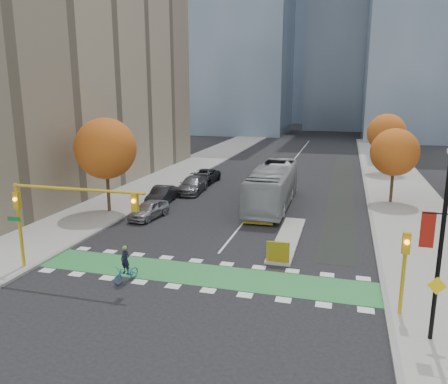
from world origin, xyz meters
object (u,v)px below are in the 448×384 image
Objects in this scene: banner_lamppost at (442,238)px; parked_car_d at (204,176)px; parked_car_a at (149,210)px; parked_car_c at (192,185)px; traffic_signal_east at (405,261)px; tree_east_far at (387,133)px; bus at (273,186)px; cyclist at (126,270)px; traffic_signal_west at (56,206)px; tree_west at (106,149)px; parked_car_b at (162,195)px; tree_east_near at (395,152)px; hazard_board at (278,252)px.

banner_lamppost reaches higher than parked_car_d.
parked_car_a is 10.00m from parked_car_c.
tree_east_far is at bearing 87.03° from traffic_signal_east.
parked_car_c is (-8.97, 3.20, -1.06)m from bus.
parked_car_c is (-3.86, 21.79, 0.13)m from cyclist.
bus is 3.08× the size of parked_car_a.
traffic_signal_west is 1.50× the size of parked_car_c.
tree_west is 7.16m from parked_car_b.
tree_west is 0.99× the size of banner_lamppost.
parked_car_d is (4.01, 14.29, -4.84)m from tree_west.
tree_east_near is 20.03m from parked_car_c.
tree_east_far is 23.05m from bus.
banner_lamppost is 15.87m from cyclist.
parked_car_c is at bearing -177.92° from tree_east_near.
cyclist is 0.38× the size of parked_car_d.
tree_west is 3.94× the size of cyclist.
parked_car_a is at bearing 147.30° from traffic_signal_east.
hazard_board is 18.44m from tree_west.
cyclist is 19.32m from bus.
parked_car_b is (-1.04, 5.00, 0.04)m from parked_car_a.
parked_car_b is at bearing 93.34° from traffic_signal_west.
parked_car_d is at bearing 74.31° from tree_west.
tree_east_near is at bearing 72.89° from cyclist.
tree_east_far reaches higher than hazard_board.
banner_lamppost is (-0.50, -24.50, -0.25)m from tree_east_near.
traffic_signal_west is at bearing -71.98° from tree_west.
cyclist is at bearing -148.75° from hazard_board.
tree_east_far reaches higher than tree_east_near.
bus reaches higher than hazard_board.
tree_east_far reaches higher than cyclist.
banner_lamppost is (-1.00, -40.50, -0.63)m from tree_east_far.
tree_west is at bearing -118.44° from parked_car_c.
tree_east_far reaches higher than parked_car_a.
traffic_signal_east is at bearing -44.53° from parked_car_b.
parked_car_a is (-9.24, -6.80, -1.13)m from bus.
parked_car_c is at bearing 96.35° from parked_car_a.
tree_east_near is 0.52× the size of bus.
hazard_board is at bearing 138.21° from banner_lamppost.
banner_lamppost is at bearing -54.35° from parked_car_c.
banner_lamppost reaches higher than bus.
traffic_signal_east is 0.50× the size of banner_lamppost.
cyclist is at bearing -78.60° from parked_car_d.
tree_east_far is 0.90× the size of traffic_signal_west.
banner_lamppost is at bearing -5.86° from traffic_signal_west.
banner_lamppost reaches higher than traffic_signal_east.
tree_west reaches higher than traffic_signal_east.
traffic_signal_east is at bearing -92.97° from tree_east_far.
parked_car_a is at bearing -87.17° from parked_car_d.
cyclist is (4.19, 0.01, -3.34)m from traffic_signal_west.
tree_west is 1.48× the size of parked_car_d.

